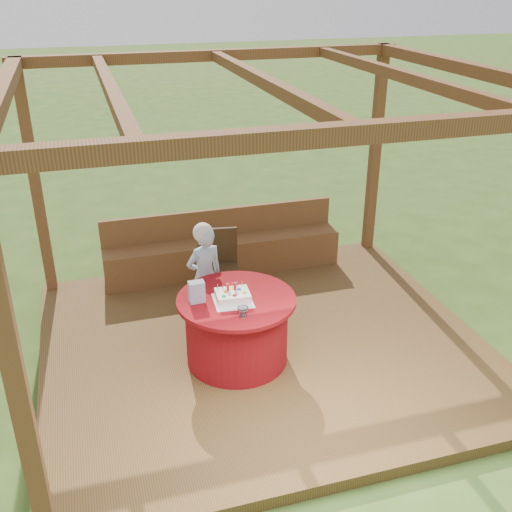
% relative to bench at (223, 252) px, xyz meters
% --- Properties ---
extents(ground, '(60.00, 60.00, 0.00)m').
position_rel_bench_xyz_m(ground, '(0.00, -1.72, -0.38)').
color(ground, '#33511B').
rests_on(ground, ground).
extents(deck, '(4.50, 4.00, 0.12)m').
position_rel_bench_xyz_m(deck, '(0.00, -1.72, -0.32)').
color(deck, brown).
rests_on(deck, ground).
extents(pergola, '(4.50, 4.00, 2.72)m').
position_rel_bench_xyz_m(pergola, '(0.00, -1.72, 2.02)').
color(pergola, brown).
rests_on(pergola, deck).
extents(bench, '(3.00, 0.42, 0.80)m').
position_rel_bench_xyz_m(bench, '(0.00, 0.00, 0.00)').
color(bench, brown).
rests_on(bench, deck).
extents(table, '(1.15, 1.15, 0.70)m').
position_rel_bench_xyz_m(table, '(-0.34, -1.95, 0.09)').
color(table, maroon).
rests_on(table, deck).
extents(chair, '(0.51, 0.51, 0.90)m').
position_rel_bench_xyz_m(chair, '(-0.25, -0.81, 0.24)').
color(chair, '#3A2712').
rests_on(chair, deck).
extents(elderly_woman, '(0.47, 0.37, 1.18)m').
position_rel_bench_xyz_m(elderly_woman, '(-0.48, -1.17, 0.34)').
color(elderly_woman, '#95BCDD').
rests_on(elderly_woman, deck).
extents(birthday_cake, '(0.38, 0.38, 0.17)m').
position_rel_bench_xyz_m(birthday_cake, '(-0.39, -1.99, 0.49)').
color(birthday_cake, white).
rests_on(birthday_cake, table).
extents(gift_bag, '(0.15, 0.10, 0.21)m').
position_rel_bench_xyz_m(gift_bag, '(-0.71, -1.91, 0.54)').
color(gift_bag, '#BF7BAA').
rests_on(gift_bag, table).
extents(drinking_glass, '(0.12, 0.12, 0.09)m').
position_rel_bench_xyz_m(drinking_glass, '(-0.37, -2.29, 0.48)').
color(drinking_glass, white).
rests_on(drinking_glass, table).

